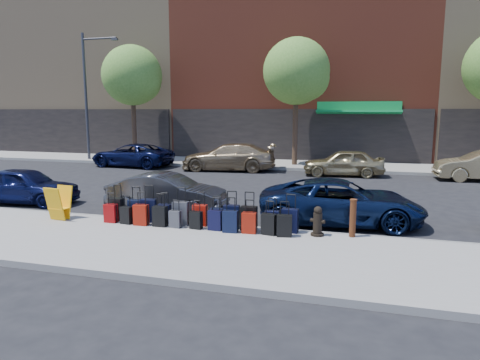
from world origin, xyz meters
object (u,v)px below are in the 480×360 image
(suitcase_front_5, at_px, (200,215))
(car_far_2, at_px, (343,163))
(car_near_0, at_px, (24,186))
(car_near_1, at_px, (167,193))
(fire_hydrant, at_px, (318,222))
(car_near_2, at_px, (341,202))
(car_far_1, at_px, (229,157))
(tree_center, at_px, (299,73))
(streetlight, at_px, (88,89))
(car_far_0, at_px, (132,155))
(tree_left, at_px, (134,77))
(bollard, at_px, (353,217))
(display_rack, at_px, (59,203))

(suitcase_front_5, distance_m, car_far_2, 11.94)
(car_near_0, distance_m, car_near_1, 5.50)
(fire_hydrant, distance_m, car_near_2, 1.97)
(car_near_1, height_order, car_far_1, car_far_1)
(suitcase_front_5, xyz_separation_m, car_far_1, (-2.82, 11.78, 0.31))
(tree_center, height_order, car_near_1, tree_center)
(tree_center, bearing_deg, car_far_1, -144.19)
(streetlight, relative_size, fire_hydrant, 10.55)
(suitcase_front_5, distance_m, car_far_1, 12.11)
(suitcase_front_5, bearing_deg, car_far_0, 124.68)
(car_far_2, bearing_deg, tree_center, -141.02)
(fire_hydrant, relative_size, car_near_2, 0.16)
(tree_center, bearing_deg, car_far_2, -45.45)
(car_near_2, height_order, car_far_0, car_far_0)
(streetlight, height_order, car_far_0, streetlight)
(streetlight, bearing_deg, tree_left, 13.39)
(tree_center, relative_size, car_far_0, 1.48)
(car_near_1, bearing_deg, tree_left, 31.51)
(bollard, relative_size, car_near_2, 0.20)
(suitcase_front_5, xyz_separation_m, fire_hydrant, (3.22, -0.08, 0.06))
(streetlight, xyz_separation_m, car_near_1, (11.00, -11.80, -4.02))
(tree_center, distance_m, car_near_2, 13.67)
(tree_left, distance_m, car_near_0, 13.76)
(car_near_2, bearing_deg, car_far_2, -3.72)
(car_near_0, bearing_deg, streetlight, 19.87)
(tree_left, bearing_deg, car_far_0, -67.21)
(bollard, height_order, car_far_2, car_far_2)
(tree_center, bearing_deg, streetlight, -177.02)
(car_near_0, bearing_deg, car_far_0, 3.75)
(bollard, height_order, display_rack, display_rack)
(tree_left, relative_size, bollard, 7.52)
(tree_left, relative_size, car_far_2, 1.81)
(car_near_0, bearing_deg, car_near_1, -93.31)
(car_near_0, height_order, car_far_2, car_far_2)
(fire_hydrant, height_order, car_near_0, car_near_0)
(tree_center, relative_size, bollard, 7.52)
(car_near_1, relative_size, car_far_2, 0.96)
(display_rack, bearing_deg, car_near_2, 22.00)
(car_near_1, xyz_separation_m, car_far_2, (5.21, 9.69, 0.05))
(streetlight, relative_size, car_far_1, 1.54)
(streetlight, height_order, suitcase_front_5, streetlight)
(car_near_1, bearing_deg, tree_center, -12.34)
(display_rack, height_order, car_near_1, car_near_1)
(suitcase_front_5, bearing_deg, bollard, -1.57)
(car_near_2, bearing_deg, car_far_0, 45.83)
(car_far_2, bearing_deg, car_near_1, -33.87)
(car_far_0, bearing_deg, car_far_1, 94.22)
(car_near_0, xyz_separation_m, car_near_1, (5.50, 0.15, -0.01))
(streetlight, distance_m, car_far_0, 5.87)
(car_far_1, height_order, car_far_2, car_far_1)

